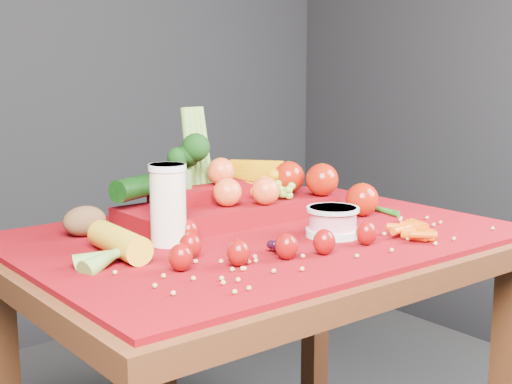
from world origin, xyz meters
TOP-DOWN VIEW (x-y plane):
  - table at (0.00, 0.00)m, footprint 1.10×0.80m
  - red_cloth at (0.00, 0.00)m, footprint 1.05×0.75m
  - milk_glass at (-0.22, 0.04)m, footprint 0.08×0.08m
  - yogurt_bowl at (0.10, -0.12)m, footprint 0.12×0.12m
  - strawberry_scatter at (-0.16, -0.13)m, footprint 0.48×0.28m
  - dark_grape_cluster at (-0.07, -0.15)m, footprint 0.06×0.05m
  - soybean_scatter at (0.00, -0.20)m, footprint 0.84×0.24m
  - corn_ear at (-0.37, -0.01)m, footprint 0.19×0.24m
  - potato at (-0.32, 0.21)m, footprint 0.10×0.07m
  - baby_carrot_pile at (0.24, -0.24)m, footprint 0.17×0.17m
  - green_bean_pile at (0.36, -0.01)m, footprint 0.14×0.12m
  - produce_mound at (0.04, 0.15)m, footprint 0.60×0.37m

SIDE VIEW (x-z plane):
  - table at x=0.00m, z-range 0.28..1.03m
  - red_cloth at x=0.00m, z-range 0.75..0.76m
  - soybean_scatter at x=0.00m, z-range 0.76..0.77m
  - green_bean_pile at x=0.36m, z-range 0.76..0.77m
  - dark_grape_cluster at x=-0.07m, z-range 0.76..0.79m
  - baby_carrot_pile at x=0.24m, z-range 0.76..0.79m
  - corn_ear at x=-0.37m, z-range 0.76..0.81m
  - strawberry_scatter at x=-0.16m, z-range 0.76..0.82m
  - potato at x=-0.32m, z-range 0.76..0.83m
  - yogurt_bowl at x=0.10m, z-range 0.76..0.83m
  - produce_mound at x=0.04m, z-range 0.69..0.95m
  - milk_glass at x=-0.22m, z-range 0.77..0.94m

